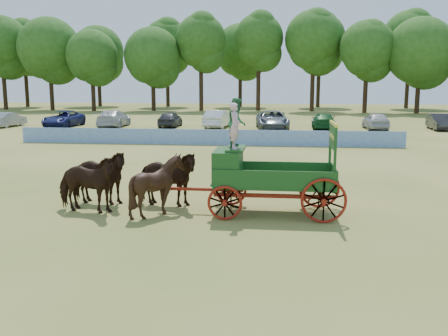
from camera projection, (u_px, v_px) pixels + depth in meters
ground at (153, 217)px, 15.85m from camera, size 160.00×160.00×0.00m
horse_lead_left at (86, 184)px, 16.19m from camera, size 2.42×1.41×1.93m
horse_lead_right at (98, 177)px, 17.27m from camera, size 2.39×1.31×1.93m
horse_wheel_left at (158, 185)px, 15.92m from camera, size 1.99×1.83×1.93m
horse_wheel_right at (166, 179)px, 17.00m from camera, size 2.38×1.29×1.93m
farm_dray at (252, 164)px, 16.05m from camera, size 6.00×2.00×3.72m
sponsor_banner at (206, 137)px, 33.49m from camera, size 26.00×0.08×1.05m
parked_cars at (190, 119)px, 45.72m from camera, size 45.81×6.25×1.63m
treeline at (218, 46)px, 73.07m from camera, size 87.99×23.91×15.06m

